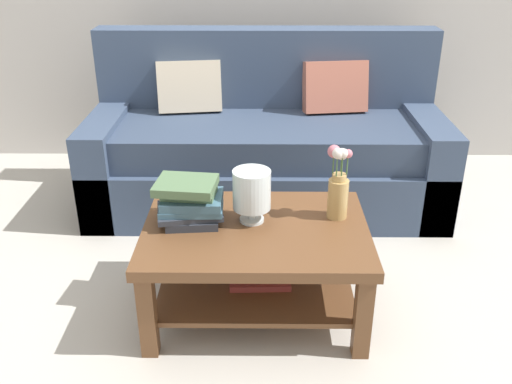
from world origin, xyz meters
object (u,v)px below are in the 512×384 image
couch (266,147)px  coffee_table (256,251)px  book_stack_main (190,202)px  glass_hurricane_vase (252,191)px  flower_pitcher (338,185)px

couch → coffee_table: couch is taller
couch → book_stack_main: 1.21m
coffee_table → glass_hurricane_vase: size_ratio=4.08×
couch → book_stack_main: size_ratio=6.88×
couch → flower_pitcher: couch is taller
couch → glass_hurricane_vase: bearing=-93.7°
couch → flower_pitcher: size_ratio=6.32×
book_stack_main → couch: bearing=73.1°
flower_pitcher → coffee_table: bearing=-164.6°
coffee_table → flower_pitcher: size_ratio=2.89×
flower_pitcher → book_stack_main: bearing=-175.7°
coffee_table → glass_hurricane_vase: bearing=108.0°
glass_hurricane_vase → couch: bearing=86.3°
glass_hurricane_vase → book_stack_main: bearing=-178.9°
coffee_table → book_stack_main: size_ratio=3.15×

